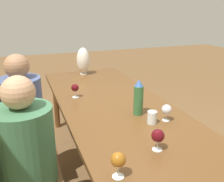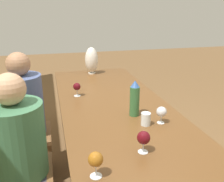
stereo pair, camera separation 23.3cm
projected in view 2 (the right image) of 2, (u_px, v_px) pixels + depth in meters
ground_plane at (115, 175)px, 2.48m from camera, size 14.00×14.00×0.00m
dining_table at (116, 113)px, 2.26m from camera, size 2.73×0.97×0.74m
water_bottle at (135, 99)px, 2.01m from camera, size 0.08×0.08×0.30m
water_tumbler at (146, 119)px, 1.87m from camera, size 0.07×0.07×0.10m
vase at (92, 60)px, 3.26m from camera, size 0.17×0.17×0.35m
wine_glass_0 at (96, 160)px, 1.28m from camera, size 0.08×0.08×0.15m
wine_glass_1 at (144, 138)px, 1.51m from camera, size 0.08×0.08×0.14m
wine_glass_2 at (77, 87)px, 2.46m from camera, size 0.07×0.07×0.14m
wine_glass_3 at (162, 112)px, 1.89m from camera, size 0.08×0.08×0.13m
chair_near at (11, 172)px, 1.75m from camera, size 0.44×0.44×0.88m
chair_far at (19, 132)px, 2.30m from camera, size 0.44×0.44×0.88m
person_near at (21, 152)px, 1.73m from camera, size 0.39×0.39×1.20m
person_far at (26, 115)px, 2.27m from camera, size 0.36×0.36×1.23m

